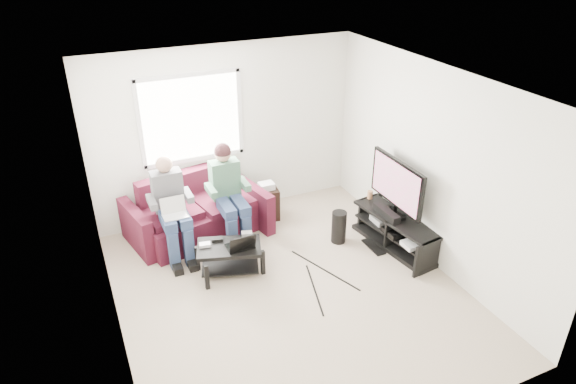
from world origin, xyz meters
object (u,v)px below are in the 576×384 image
(sofa, at_px, (197,214))
(coffee_table, at_px, (229,253))
(subwoofer, at_px, (339,227))
(tv_stand, at_px, (396,233))
(end_table, at_px, (267,202))
(tv, at_px, (397,185))

(sofa, height_order, coffee_table, sofa)
(subwoofer, bearing_deg, tv_stand, -33.38)
(sofa, height_order, tv_stand, sofa)
(coffee_table, height_order, tv_stand, tv_stand)
(sofa, bearing_deg, end_table, 0.29)
(sofa, distance_m, subwoofer, 2.05)
(tv_stand, bearing_deg, coffee_table, 170.40)
(tv, height_order, end_table, tv)
(coffee_table, bearing_deg, sofa, 96.77)
(coffee_table, relative_size, end_table, 1.54)
(tv_stand, bearing_deg, end_table, 132.11)
(end_table, bearing_deg, tv_stand, -47.89)
(tv, bearing_deg, end_table, 134.05)
(end_table, bearing_deg, subwoofer, -57.14)
(tv, height_order, subwoofer, tv)
(tv, bearing_deg, sofa, 150.50)
(tv, relative_size, end_table, 1.85)
(tv_stand, bearing_deg, subwoofer, 146.62)
(sofa, bearing_deg, coffee_table, -83.23)
(sofa, relative_size, subwoofer, 4.35)
(end_table, bearing_deg, sofa, -179.71)
(sofa, distance_m, tv_stand, 2.84)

